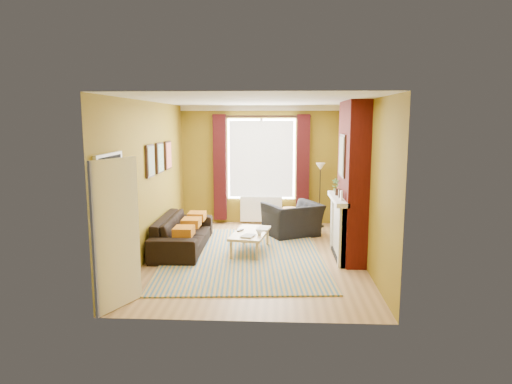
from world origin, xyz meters
TOP-DOWN VIEW (x-y plane):
  - ground at (0.00, 0.00)m, footprint 5.50×5.50m
  - room_walls at (0.63, 0.28)m, footprint 3.82×5.54m
  - striped_rug at (-0.23, -0.02)m, footprint 3.14×4.16m
  - sofa at (-1.42, 0.38)m, footprint 0.89×2.21m
  - armchair at (0.72, 1.52)m, footprint 1.41×1.36m
  - coffee_table at (-0.11, 0.23)m, footprint 0.76×1.25m
  - wicker_stool at (0.69, 2.40)m, footprint 0.46×0.46m
  - floor_lamp at (1.37, 2.40)m, footprint 0.26×0.26m
  - book_a at (-0.22, -0.09)m, footprint 0.28×0.33m
  - book_b at (0.02, 0.49)m, footprint 0.29×0.36m
  - mug at (0.08, -0.02)m, footprint 0.10×0.10m
  - tv_remote at (-0.30, 0.30)m, footprint 0.12×0.17m

SIDE VIEW (x-z plane):
  - ground at x=0.00m, z-range 0.00..0.00m
  - striped_rug at x=-0.23m, z-range 0.00..0.02m
  - wicker_stool at x=0.69m, z-range 0.00..0.44m
  - sofa at x=-1.42m, z-range 0.00..0.64m
  - coffee_table at x=-0.11m, z-range 0.15..0.55m
  - armchair at x=0.72m, z-range 0.00..0.71m
  - tv_remote at x=-0.30m, z-range 0.39..0.42m
  - book_b at x=0.02m, z-range 0.39..0.42m
  - book_a at x=-0.22m, z-range 0.39..0.42m
  - mug at x=0.08m, z-range 0.39..0.48m
  - floor_lamp at x=1.37m, z-range 0.43..1.93m
  - room_walls at x=0.63m, z-range -0.04..2.80m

